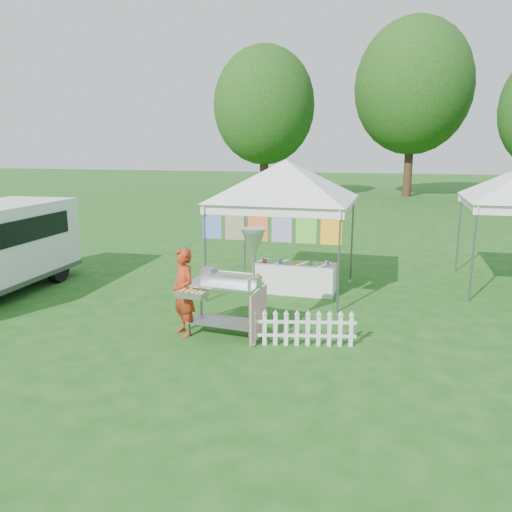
% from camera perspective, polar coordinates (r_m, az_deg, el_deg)
% --- Properties ---
extents(ground, '(120.00, 120.00, 0.00)m').
position_cam_1_polar(ground, '(8.66, -1.96, -9.82)').
color(ground, '#1B4F16').
rests_on(ground, ground).
extents(canopy_main, '(4.24, 4.24, 3.45)m').
position_cam_1_polar(canopy_main, '(11.41, 3.41, 10.90)').
color(canopy_main, '#59595E').
rests_on(canopy_main, ground).
extents(tree_left, '(6.40, 6.40, 9.53)m').
position_cam_1_polar(tree_left, '(32.85, 0.95, 16.77)').
color(tree_left, '#341C13').
rests_on(tree_left, ground).
extents(tree_mid, '(7.60, 7.60, 11.52)m').
position_cam_1_polar(tree_mid, '(35.85, 17.53, 17.95)').
color(tree_mid, '#341C13').
rests_on(tree_mid, ground).
extents(donut_cart, '(1.46, 0.91, 1.95)m').
position_cam_1_polar(donut_cart, '(8.52, -2.46, -2.08)').
color(donut_cart, gray).
rests_on(donut_cart, ground).
extents(vendor, '(0.68, 0.65, 1.56)m').
position_cam_1_polar(vendor, '(8.85, -8.30, -4.10)').
color(vendor, '#A22C14').
rests_on(vendor, ground).
extents(picket_fence, '(1.76, 0.45, 0.56)m').
position_cam_1_polar(picket_fence, '(8.44, 5.31, -8.37)').
color(picket_fence, white).
rests_on(picket_fence, ground).
extents(display_table, '(1.80, 0.70, 0.68)m').
position_cam_1_polar(display_table, '(11.48, 4.52, -2.50)').
color(display_table, white).
rests_on(display_table, ground).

